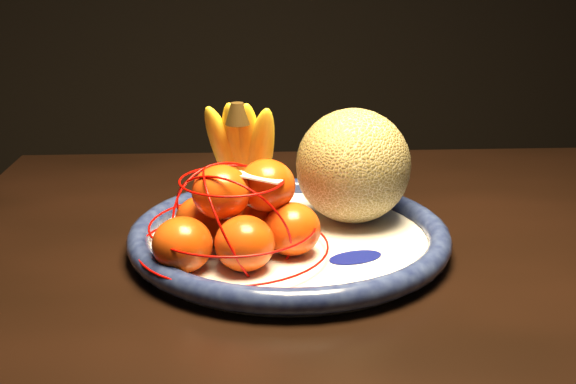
{
  "coord_description": "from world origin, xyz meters",
  "views": [
    {
      "loc": [
        -0.38,
        -0.8,
        1.07
      ],
      "look_at": [
        -0.25,
        0.03,
        0.79
      ],
      "focal_mm": 45.0,
      "sensor_mm": 36.0,
      "label": 1
    }
  ],
  "objects": [
    {
      "name": "cantaloupe",
      "position": [
        -0.17,
        0.07,
        0.81
      ],
      "size": [
        0.15,
        0.15,
        0.15
      ],
      "primitive_type": "sphere",
      "color": "brown",
      "rests_on": "fruit_bowl"
    },
    {
      "name": "fruit_bowl",
      "position": [
        -0.25,
        0.02,
        0.74
      ],
      "size": [
        0.39,
        0.39,
        0.03
      ],
      "rotation": [
        0.0,
        0.0,
        -0.34
      ],
      "color": "white",
      "rests_on": "dining_table"
    },
    {
      "name": "mandarin_bag",
      "position": [
        -0.32,
        -0.02,
        0.78
      ],
      "size": [
        0.24,
        0.24,
        0.14
      ],
      "rotation": [
        0.0,
        0.0,
        0.09
      ],
      "color": "#ED5117",
      "rests_on": "fruit_bowl"
    },
    {
      "name": "dining_table",
      "position": [
        0.01,
        0.02,
        0.65
      ],
      "size": [
        1.52,
        1.0,
        0.72
      ],
      "rotation": [
        0.0,
        0.0,
        -0.09
      ],
      "color": "black",
      "rests_on": "ground"
    },
    {
      "name": "banana_bunch",
      "position": [
        -0.3,
        0.09,
        0.83
      ],
      "size": [
        0.11,
        0.11,
        0.18
      ],
      "rotation": [
        0.0,
        0.0,
        -0.3
      ],
      "color": "yellow",
      "rests_on": "fruit_bowl"
    },
    {
      "name": "price_tag",
      "position": [
        -0.31,
        -0.03,
        0.83
      ],
      "size": [
        0.08,
        0.06,
        0.01
      ],
      "primitive_type": "cube",
      "rotation": [
        -0.14,
        0.1,
        -0.44
      ],
      "color": "white",
      "rests_on": "mandarin_bag"
    }
  ]
}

